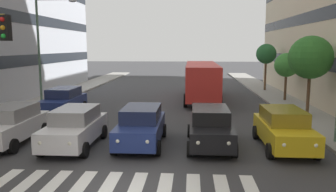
# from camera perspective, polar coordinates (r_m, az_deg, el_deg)

# --- Properties ---
(ground_plane) EXTENTS (180.00, 180.00, 0.00)m
(ground_plane) POSITION_cam_1_polar(r_m,az_deg,el_deg) (10.87, -8.03, -15.51)
(ground_plane) COLOR #38383A
(crosswalk_markings) EXTENTS (8.55, 2.80, 0.01)m
(crosswalk_markings) POSITION_cam_1_polar(r_m,az_deg,el_deg) (10.87, -8.03, -15.49)
(crosswalk_markings) COLOR silver
(crosswalk_markings) RESTS_ON ground_plane
(car_0) EXTENTS (2.02, 4.44, 1.72)m
(car_0) POSITION_cam_1_polar(r_m,az_deg,el_deg) (15.36, 19.17, -5.24)
(car_0) COLOR gold
(car_0) RESTS_ON ground_plane
(car_1) EXTENTS (2.02, 4.44, 1.72)m
(car_1) POSITION_cam_1_polar(r_m,az_deg,el_deg) (14.91, 7.23, -5.24)
(car_1) COLOR black
(car_1) RESTS_ON ground_plane
(car_2) EXTENTS (2.02, 4.44, 1.72)m
(car_2) POSITION_cam_1_polar(r_m,az_deg,el_deg) (15.04, -4.63, -5.08)
(car_2) COLOR navy
(car_2) RESTS_ON ground_plane
(car_3) EXTENTS (2.02, 4.44, 1.72)m
(car_3) POSITION_cam_1_polar(r_m,az_deg,el_deg) (15.33, -15.64, -5.11)
(car_3) COLOR silver
(car_3) RESTS_ON ground_plane
(car_4) EXTENTS (2.02, 4.44, 1.72)m
(car_4) POSITION_cam_1_polar(r_m,az_deg,el_deg) (16.87, -25.34, -4.39)
(car_4) COLOR silver
(car_4) RESTS_ON ground_plane
(car_row2_0) EXTENTS (2.02, 4.44, 1.72)m
(car_row2_0) POSITION_cam_1_polar(r_m,az_deg,el_deg) (22.87, -17.48, -0.77)
(car_row2_0) COLOR navy
(car_row2_0) RESTS_ON ground_plane
(bus_behind_traffic) EXTENTS (2.78, 10.50, 3.00)m
(bus_behind_traffic) POSITION_cam_1_polar(r_m,az_deg,el_deg) (27.78, 5.77, 3.17)
(bus_behind_traffic) COLOR red
(bus_behind_traffic) RESTS_ON ground_plane
(street_lamp_left) EXTENTS (2.51, 0.28, 6.58)m
(street_lamp_left) POSITION_cam_1_polar(r_m,az_deg,el_deg) (16.28, 26.37, 6.80)
(street_lamp_left) COLOR #4C6B56
(street_lamp_left) RESTS_ON sidewalk_left
(street_lamp_right) EXTENTS (2.97, 0.28, 7.64)m
(street_lamp_right) POSITION_cam_1_polar(r_m,az_deg,el_deg) (25.42, -20.38, 8.82)
(street_lamp_right) COLOR #4C6B56
(street_lamp_right) RESTS_ON sidewalk_right
(street_tree_1) EXTENTS (2.65, 2.65, 4.92)m
(street_tree_1) POSITION_cam_1_polar(r_m,az_deg,el_deg) (22.28, 23.22, 6.07)
(street_tree_1) COLOR #513823
(street_tree_1) RESTS_ON sidewalk_left
(street_tree_2) EXTENTS (1.91, 1.91, 3.76)m
(street_tree_2) POSITION_cam_1_polar(r_m,az_deg,el_deg) (28.18, 19.63, 4.98)
(street_tree_2) COLOR #513823
(street_tree_2) RESTS_ON sidewalk_left
(street_tree_3) EXTENTS (1.94, 1.94, 4.52)m
(street_tree_3) POSITION_cam_1_polar(r_m,az_deg,el_deg) (34.09, 16.46, 6.89)
(street_tree_3) COLOR #513823
(street_tree_3) RESTS_ON sidewalk_left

